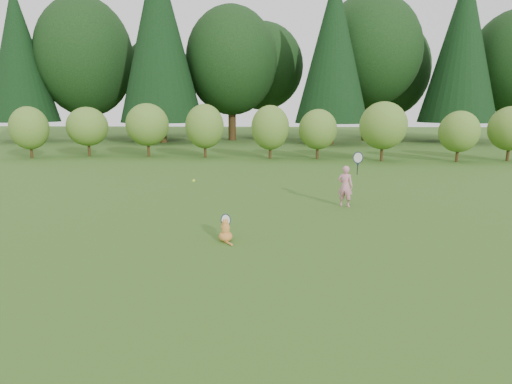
# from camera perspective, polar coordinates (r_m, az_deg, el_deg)

# --- Properties ---
(ground) EXTENTS (100.00, 100.00, 0.00)m
(ground) POSITION_cam_1_polar(r_m,az_deg,el_deg) (9.02, -1.53, -5.34)
(ground) COLOR #325718
(ground) RESTS_ON ground
(shrub_row) EXTENTS (28.00, 3.00, 2.80)m
(shrub_row) POSITION_cam_1_polar(r_m,az_deg,el_deg) (21.66, 1.08, 8.12)
(shrub_row) COLOR #517A26
(shrub_row) RESTS_ON ground
(woodland_backdrop) EXTENTS (48.00, 10.00, 15.00)m
(woodland_backdrop) POSITION_cam_1_polar(r_m,az_deg,el_deg) (32.01, 1.71, 20.08)
(woodland_backdrop) COLOR black
(woodland_backdrop) RESTS_ON ground
(child) EXTENTS (0.64, 0.42, 1.63)m
(child) POSITION_cam_1_polar(r_m,az_deg,el_deg) (11.42, 11.87, 0.89)
(child) COLOR pink
(child) RESTS_ON ground
(cat) EXTENTS (0.36, 0.64, 0.62)m
(cat) POSITION_cam_1_polar(r_m,az_deg,el_deg) (8.39, -4.09, -4.99)
(cat) COLOR #B36122
(cat) RESTS_ON ground
(tennis_ball) EXTENTS (0.07, 0.07, 0.07)m
(tennis_ball) POSITION_cam_1_polar(r_m,az_deg,el_deg) (10.60, -8.30, 1.50)
(tennis_ball) COLOR #BAE21A
(tennis_ball) RESTS_ON ground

